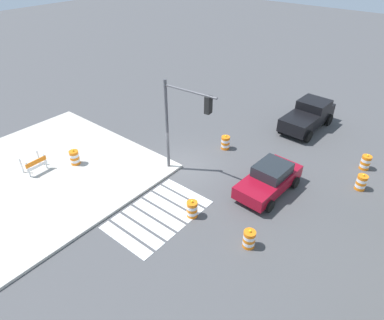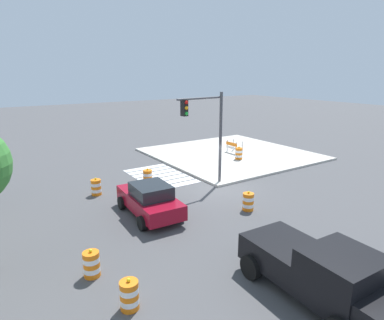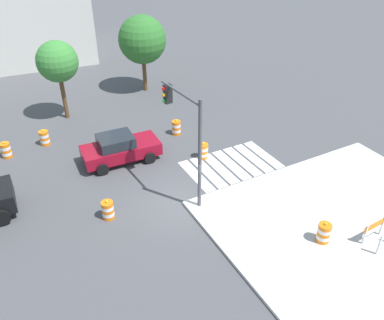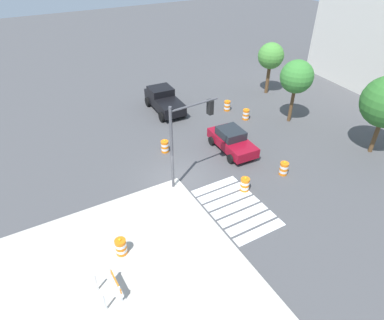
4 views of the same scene
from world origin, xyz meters
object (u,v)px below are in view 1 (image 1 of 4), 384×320
(pickup_truck, at_px, (309,115))
(traffic_barrel_on_sidewalk, at_px, (75,157))
(traffic_barrel_far_curb, at_px, (192,209))
(sports_car, at_px, (269,179))
(traffic_barrel_median_near, at_px, (225,143))
(traffic_barrel_median_far, at_px, (365,162))
(traffic_light_pole, at_px, (183,115))
(construction_barricade, at_px, (35,164))
(traffic_barrel_near_corner, at_px, (361,182))
(traffic_barrel_crosswalk_end, at_px, (249,239))

(pickup_truck, xyz_separation_m, traffic_barrel_on_sidewalk, (13.91, -8.92, -0.37))
(traffic_barrel_far_curb, bearing_deg, sports_car, 155.11)
(traffic_barrel_median_near, relative_size, traffic_barrel_median_far, 1.00)
(traffic_light_pole, bearing_deg, construction_barricade, -51.01)
(traffic_barrel_median_far, bearing_deg, traffic_barrel_far_curb, -28.90)
(pickup_truck, bearing_deg, construction_barricade, -32.16)
(pickup_truck, bearing_deg, traffic_barrel_near_corner, 46.06)
(traffic_barrel_median_near, bearing_deg, sports_car, 63.49)
(traffic_barrel_crosswalk_end, bearing_deg, traffic_barrel_median_near, -138.17)
(construction_barricade, bearing_deg, traffic_barrel_crosswalk_end, 103.69)
(traffic_barrel_near_corner, height_order, traffic_barrel_median_near, same)
(construction_barricade, bearing_deg, traffic_barrel_median_far, 130.87)
(pickup_truck, relative_size, traffic_barrel_near_corner, 5.14)
(traffic_barrel_median_near, bearing_deg, construction_barricade, -36.61)
(traffic_barrel_crosswalk_end, bearing_deg, traffic_light_pole, -112.05)
(construction_barricade, bearing_deg, traffic_barrel_far_curb, 107.69)
(traffic_barrel_median_far, height_order, traffic_light_pole, traffic_light_pole)
(traffic_barrel_near_corner, bearing_deg, construction_barricade, -55.15)
(traffic_barrel_crosswalk_end, height_order, traffic_light_pole, traffic_light_pole)
(traffic_barrel_crosswalk_end, height_order, construction_barricade, construction_barricade)
(traffic_barrel_crosswalk_end, xyz_separation_m, construction_barricade, (3.10, -12.74, 0.27))
(traffic_barrel_on_sidewalk, bearing_deg, traffic_barrel_median_far, 128.31)
(traffic_barrel_far_curb, relative_size, traffic_barrel_on_sidewalk, 1.00)
(pickup_truck, height_order, traffic_barrel_far_curb, pickup_truck)
(traffic_barrel_near_corner, distance_m, traffic_barrel_far_curb, 9.67)
(traffic_barrel_on_sidewalk, relative_size, traffic_light_pole, 0.19)
(traffic_barrel_near_corner, distance_m, traffic_light_pole, 10.58)
(traffic_barrel_far_curb, height_order, construction_barricade, construction_barricade)
(traffic_barrel_median_near, bearing_deg, traffic_light_pole, -3.37)
(pickup_truck, xyz_separation_m, traffic_barrel_near_corner, (5.18, 5.37, -0.52))
(traffic_barrel_median_near, relative_size, traffic_barrel_on_sidewalk, 1.00)
(construction_barricade, xyz_separation_m, traffic_light_pole, (-5.50, 6.80, 3.19))
(sports_car, bearing_deg, traffic_barrel_far_curb, -24.89)
(traffic_light_pole, bearing_deg, traffic_barrel_median_far, 132.37)
(traffic_barrel_median_near, bearing_deg, traffic_barrel_median_far, 113.59)
(traffic_barrel_median_far, distance_m, traffic_barrel_on_sidewalk, 17.68)
(traffic_barrel_far_curb, distance_m, traffic_barrel_on_sidewalk, 8.48)
(traffic_barrel_crosswalk_end, relative_size, traffic_barrel_far_curb, 1.00)
(sports_car, xyz_separation_m, traffic_barrel_on_sidewalk, (5.32, -10.38, -0.21))
(sports_car, distance_m, traffic_barrel_median_near, 4.93)
(traffic_barrel_median_far, bearing_deg, traffic_barrel_median_near, -66.41)
(traffic_barrel_far_curb, xyz_separation_m, traffic_light_pole, (-2.49, -2.66, 3.46))
(traffic_barrel_median_near, distance_m, traffic_light_pole, 5.27)
(sports_car, distance_m, traffic_barrel_near_corner, 5.21)
(sports_car, distance_m, traffic_barrel_far_curb, 4.71)
(traffic_barrel_median_far, xyz_separation_m, traffic_barrel_far_curb, (9.90, -5.47, 0.00))
(traffic_barrel_median_far, relative_size, traffic_barrel_far_curb, 1.00)
(traffic_barrel_near_corner, xyz_separation_m, traffic_barrel_median_far, (-2.23, -0.42, 0.00))
(traffic_barrel_crosswalk_end, bearing_deg, sports_car, -162.72)
(pickup_truck, bearing_deg, traffic_barrel_on_sidewalk, -32.68)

